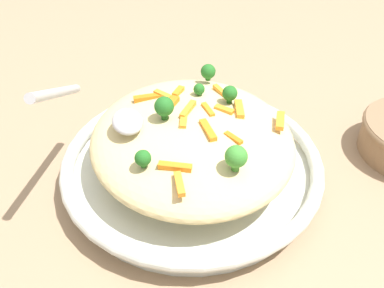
{
  "coord_description": "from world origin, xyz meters",
  "views": [
    {
      "loc": [
        0.43,
        -0.12,
        0.43
      ],
      "look_at": [
        0.0,
        0.0,
        0.06
      ],
      "focal_mm": 39.19,
      "sensor_mm": 36.0,
      "label": 1
    }
  ],
  "objects": [
    {
      "name": "ground_plane",
      "position": [
        0.0,
        0.0,
        0.0
      ],
      "size": [
        2.4,
        2.4,
        0.0
      ],
      "primitive_type": "plane",
      "color": "#9E7F60"
    },
    {
      "name": "carrot_piece_8",
      "position": [
        0.03,
        0.12,
        0.1
      ],
      "size": [
        0.04,
        0.03,
        0.01
      ],
      "primitive_type": "cube",
      "rotation": [
        0.0,
        0.0,
        5.81
      ],
      "color": "orange",
      "rests_on": "pasta_mound"
    },
    {
      "name": "broccoli_floret_4",
      "position": [
        -0.11,
        0.05,
        0.11
      ],
      "size": [
        0.02,
        0.02,
        0.03
      ],
      "color": "#205B1C",
      "rests_on": "pasta_mound"
    },
    {
      "name": "pasta_mound",
      "position": [
        0.0,
        0.0,
        0.07
      ],
      "size": [
        0.3,
        0.28,
        0.06
      ],
      "primitive_type": "ellipsoid",
      "color": "#DBC689",
      "rests_on": "serving_bowl"
    },
    {
      "name": "carrot_piece_1",
      "position": [
        -0.07,
        -0.02,
        0.1
      ],
      "size": [
        0.03,
        0.02,
        0.01
      ],
      "primitive_type": "cube",
      "rotation": [
        0.0,
        0.0,
        0.64
      ],
      "color": "orange",
      "rests_on": "pasta_mound"
    },
    {
      "name": "serving_bowl",
      "position": [
        0.0,
        0.0,
        0.02
      ],
      "size": [
        0.37,
        0.37,
        0.04
      ],
      "color": "silver",
      "rests_on": "ground_plane"
    },
    {
      "name": "carrot_piece_7",
      "position": [
        -0.06,
        0.06,
        0.1
      ],
      "size": [
        0.04,
        0.02,
        0.01
      ],
      "primitive_type": "cube",
      "rotation": [
        0.0,
        0.0,
        3.39
      ],
      "color": "orange",
      "rests_on": "pasta_mound"
    },
    {
      "name": "carrot_piece_14",
      "position": [
        -0.04,
        -0.02,
        0.1
      ],
      "size": [
        0.03,
        0.03,
        0.01
      ],
      "primitive_type": "cube",
      "rotation": [
        0.0,
        0.0,
        5.6
      ],
      "color": "orange",
      "rests_on": "pasta_mound"
    },
    {
      "name": "broccoli_floret_3",
      "position": [
        -0.01,
        -0.03,
        0.12
      ],
      "size": [
        0.03,
        0.03,
        0.03
      ],
      "color": "#205B1C",
      "rests_on": "pasta_mound"
    },
    {
      "name": "carrot_piece_2",
      "position": [
        0.0,
        -0.01,
        0.1
      ],
      "size": [
        0.03,
        0.02,
        0.01
      ],
      "primitive_type": "cube",
      "rotation": [
        0.0,
        0.0,
        2.82
      ],
      "color": "orange",
      "rests_on": "pasta_mound"
    },
    {
      "name": "carrot_piece_3",
      "position": [
        0.08,
        -0.04,
        0.1
      ],
      "size": [
        0.02,
        0.04,
        0.01
      ],
      "primitive_type": "cube",
      "rotation": [
        0.0,
        0.0,
        1.14
      ],
      "color": "orange",
      "rests_on": "pasta_mound"
    },
    {
      "name": "broccoli_floret_2",
      "position": [
        0.06,
        -0.08,
        0.11
      ],
      "size": [
        0.02,
        0.02,
        0.02
      ],
      "color": "#205B1C",
      "rests_on": "pasta_mound"
    },
    {
      "name": "carrot_piece_5",
      "position": [
        0.11,
        -0.04,
        0.1
      ],
      "size": [
        0.04,
        0.01,
        0.01
      ],
      "primitive_type": "cube",
      "rotation": [
        0.0,
        0.0,
        3.05
      ],
      "color": "orange",
      "rests_on": "pasta_mound"
    },
    {
      "name": "carrot_piece_13",
      "position": [
        -0.02,
        0.03,
        0.1
      ],
      "size": [
        0.03,
        0.01,
        0.01
      ],
      "primitive_type": "cube",
      "rotation": [
        0.0,
        0.0,
        0.12
      ],
      "color": "orange",
      "rests_on": "pasta_mound"
    },
    {
      "name": "carrot_piece_10",
      "position": [
        0.03,
        0.01,
        0.1
      ],
      "size": [
        0.04,
        0.01,
        0.01
      ],
      "primitive_type": "cube",
      "rotation": [
        0.0,
        0.0,
        3.2
      ],
      "color": "orange",
      "rests_on": "pasta_mound"
    },
    {
      "name": "serving_spoon",
      "position": [
        -0.02,
        -0.12,
        0.13
      ],
      "size": [
        0.17,
        0.12,
        0.1
      ],
      "color": "#B7B7BC",
      "rests_on": "pasta_mound"
    },
    {
      "name": "carrot_piece_6",
      "position": [
        0.05,
        0.04,
        0.1
      ],
      "size": [
        0.03,
        0.02,
        0.01
      ],
      "primitive_type": "cube",
      "rotation": [
        0.0,
        0.0,
        3.6
      ],
      "color": "orange",
      "rests_on": "pasta_mound"
    },
    {
      "name": "carrot_piece_12",
      "position": [
        -0.08,
        -0.05,
        0.1
      ],
      "size": [
        0.01,
        0.04,
        0.01
      ],
      "primitive_type": "cube",
      "rotation": [
        0.0,
        0.0,
        4.7
      ],
      "color": "orange",
      "rests_on": "pasta_mound"
    },
    {
      "name": "carrot_piece_0",
      "position": [
        -0.01,
        0.07,
        0.1
      ],
      "size": [
        0.04,
        0.02,
        0.01
      ],
      "primitive_type": "cube",
      "rotation": [
        0.0,
        0.0,
        6.03
      ],
      "color": "orange",
      "rests_on": "pasta_mound"
    },
    {
      "name": "carrot_piece_11",
      "position": [
        -0.02,
        0.0,
        0.1
      ],
      "size": [
        0.04,
        0.03,
        0.01
      ],
      "primitive_type": "cube",
      "rotation": [
        0.0,
        0.0,
        5.61
      ],
      "color": "orange",
      "rests_on": "pasta_mound"
    },
    {
      "name": "broccoli_floret_0",
      "position": [
        -0.03,
        0.06,
        0.11
      ],
      "size": [
        0.02,
        0.02,
        0.03
      ],
      "color": "#205B1C",
      "rests_on": "pasta_mound"
    },
    {
      "name": "broccoli_floret_1",
      "position": [
        -0.06,
        0.03,
        0.11
      ],
      "size": [
        0.02,
        0.02,
        0.02
      ],
      "color": "#205B1C",
      "rests_on": "pasta_mound"
    },
    {
      "name": "carrot_piece_4",
      "position": [
        -0.08,
        0.0,
        0.1
      ],
      "size": [
        0.02,
        0.02,
        0.01
      ],
      "primitive_type": "cube",
      "rotation": [
        0.0,
        0.0,
        5.6
      ],
      "color": "orange",
      "rests_on": "pasta_mound"
    },
    {
      "name": "broccoli_floret_5",
      "position": [
        0.1,
        0.03,
        0.11
      ],
      "size": [
        0.03,
        0.03,
        0.03
      ],
      "color": "#377928",
      "rests_on": "pasta_mound"
    },
    {
      "name": "carrot_piece_9",
      "position": [
        -0.01,
        0.05,
        0.1
      ],
      "size": [
        0.03,
        0.03,
        0.01
      ],
      "primitive_type": "cube",
      "rotation": [
        0.0,
        0.0,
        0.75
      ],
      "color": "orange",
      "rests_on": "pasta_mound"
    }
  ]
}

